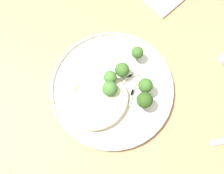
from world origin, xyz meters
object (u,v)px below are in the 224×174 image
object	(u,v)px
dinner_plate	(112,88)
seared_scallop_tilted_round	(79,91)
seared_scallop_left_edge	(99,124)
broccoli_floret_rear_charred	(137,53)
seared_scallop_right_edge	(83,108)
seared_scallop_tiny_bay	(98,101)
seared_scallop_large_seared	(96,91)
broccoli_floret_left_leaning	(122,70)
broccoli_floret_small_sprig	(110,78)
broccoli_floret_near_rim	(110,89)
broccoli_floret_beside_noodles	(147,85)
broccoli_floret_front_edge	(145,100)

from	to	relation	value
dinner_plate	seared_scallop_tilted_round	xyz separation A→B (m)	(0.07, -0.04, 0.01)
seared_scallop_left_edge	broccoli_floret_rear_charred	xyz separation A→B (m)	(-0.17, -0.07, 0.02)
seared_scallop_right_edge	seared_scallop_left_edge	world-z (taller)	seared_scallop_left_edge
seared_scallop_tiny_bay	seared_scallop_tilted_round	size ratio (longest dim) A/B	1.59
dinner_plate	seared_scallop_right_edge	distance (m)	0.08
seared_scallop_tiny_bay	seared_scallop_right_edge	size ratio (longest dim) A/B	1.24
dinner_plate	seared_scallop_right_edge	xyz separation A→B (m)	(0.08, -0.00, 0.01)
seared_scallop_large_seared	broccoli_floret_rear_charred	world-z (taller)	broccoli_floret_rear_charred
broccoli_floret_rear_charred	broccoli_floret_left_leaning	bearing A→B (deg)	9.70
broccoli_floret_small_sprig	broccoli_floret_near_rim	size ratio (longest dim) A/B	0.90
seared_scallop_tilted_round	broccoli_floret_left_leaning	size ratio (longest dim) A/B	0.49
seared_scallop_right_edge	broccoli_floret_rear_charred	bearing A→B (deg)	-174.16
broccoli_floret_beside_noodles	broccoli_floret_rear_charred	world-z (taller)	broccoli_floret_beside_noodles
seared_scallop_large_seared	broccoli_floret_small_sprig	size ratio (longest dim) A/B	0.69
seared_scallop_tiny_bay	broccoli_floret_rear_charred	distance (m)	0.14
broccoli_floret_left_leaning	broccoli_floret_beside_noodles	distance (m)	0.07
dinner_plate	seared_scallop_right_edge	bearing A→B (deg)	-2.72
seared_scallop_large_seared	broccoli_floret_rear_charred	distance (m)	0.13
seared_scallop_tilted_round	broccoli_floret_small_sprig	distance (m)	0.08
seared_scallop_right_edge	broccoli_floret_rear_charred	xyz separation A→B (m)	(-0.18, -0.02, 0.02)
seared_scallop_tiny_bay	broccoli_floret_small_sprig	xyz separation A→B (m)	(-0.05, -0.02, 0.02)
seared_scallop_tilted_round	seared_scallop_left_edge	distance (m)	0.09
dinner_plate	seared_scallop_tiny_bay	world-z (taller)	seared_scallop_tiny_bay
broccoli_floret_small_sprig	broccoli_floret_beside_noodles	size ratio (longest dim) A/B	0.93
broccoli_floret_beside_noodles	seared_scallop_large_seared	bearing A→B (deg)	-35.77
broccoli_floret_left_leaning	seared_scallop_tilted_round	bearing A→B (deg)	-14.83
seared_scallop_left_edge	broccoli_floret_small_sprig	xyz separation A→B (m)	(-0.08, -0.06, 0.02)
broccoli_floret_left_leaning	broccoli_floret_rear_charred	world-z (taller)	same
broccoli_floret_small_sprig	broccoli_floret_near_rim	distance (m)	0.03
seared_scallop_right_edge	seared_scallop_large_seared	size ratio (longest dim) A/B	0.84
broccoli_floret_left_leaning	dinner_plate	bearing A→B (deg)	17.28
broccoli_floret_small_sprig	broccoli_floret_left_leaning	bearing A→B (deg)	176.86
seared_scallop_tiny_bay	broccoli_floret_left_leaning	xyz separation A→B (m)	(-0.09, -0.02, 0.02)
broccoli_floret_small_sprig	dinner_plate	bearing A→B (deg)	64.36
seared_scallop_tilted_round	broccoli_floret_near_rim	world-z (taller)	broccoli_floret_near_rim
dinner_plate	seared_scallop_tilted_round	size ratio (longest dim) A/B	13.00
seared_scallop_tilted_round	broccoli_floret_front_edge	distance (m)	0.15
broccoli_floret_beside_noodles	broccoli_floret_near_rim	xyz separation A→B (m)	(0.07, -0.04, -0.00)
seared_scallop_left_edge	broccoli_floret_left_leaning	world-z (taller)	broccoli_floret_left_leaning
seared_scallop_tilted_round	seared_scallop_left_edge	xyz separation A→B (m)	(0.01, 0.09, -0.00)
dinner_plate	broccoli_floret_rear_charred	distance (m)	0.10
seared_scallop_large_seared	dinner_plate	bearing A→B (deg)	154.90
broccoli_floret_left_leaning	broccoli_floret_rear_charred	bearing A→B (deg)	-170.30
seared_scallop_left_edge	broccoli_floret_left_leaning	distance (m)	0.13
dinner_plate	seared_scallop_large_seared	size ratio (longest dim) A/B	8.48
seared_scallop_left_edge	broccoli_floret_rear_charred	distance (m)	0.19
dinner_plate	broccoli_floret_front_edge	bearing A→B (deg)	112.80
broccoli_floret_rear_charred	seared_scallop_large_seared	bearing A→B (deg)	2.47
seared_scallop_tilted_round	broccoli_floret_near_rim	bearing A→B (deg)	138.90
broccoli_floret_rear_charred	seared_scallop_left_edge	bearing A→B (deg)	22.04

